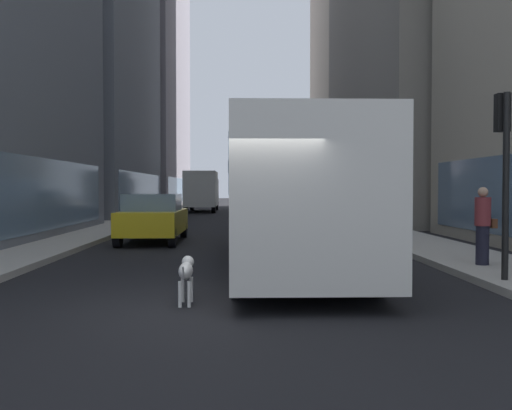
% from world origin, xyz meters
% --- Properties ---
extents(ground_plane, '(120.00, 120.00, 0.00)m').
position_xyz_m(ground_plane, '(0.00, 35.00, 0.00)').
color(ground_plane, black).
extents(sidewalk_left, '(2.40, 110.00, 0.15)m').
position_xyz_m(sidewalk_left, '(-5.70, 35.00, 0.07)').
color(sidewalk_left, '#ADA89E').
rests_on(sidewalk_left, ground).
extents(sidewalk_right, '(2.40, 110.00, 0.15)m').
position_xyz_m(sidewalk_right, '(5.70, 35.00, 0.07)').
color(sidewalk_right, '#ADA89E').
rests_on(sidewalk_right, ground).
extents(building_left_mid, '(11.14, 17.55, 25.44)m').
position_xyz_m(building_left_mid, '(-11.90, 29.98, 12.72)').
color(building_left_mid, slate).
rests_on(building_left_mid, ground).
extents(building_left_far, '(11.84, 23.78, 40.44)m').
position_xyz_m(building_left_far, '(-11.90, 51.40, 20.21)').
color(building_left_far, slate).
rests_on(building_left_far, ground).
extents(transit_bus, '(2.78, 11.53, 3.05)m').
position_xyz_m(transit_bus, '(1.20, 4.84, 1.78)').
color(transit_bus, silver).
rests_on(transit_bus, ground).
extents(car_blue_hatchback, '(1.88, 4.31, 1.62)m').
position_xyz_m(car_blue_hatchback, '(1.20, 18.38, 0.82)').
color(car_blue_hatchback, '#4C6BB7').
rests_on(car_blue_hatchback, ground).
extents(car_yellow_taxi, '(1.88, 4.44, 1.62)m').
position_xyz_m(car_yellow_taxi, '(-2.80, 10.57, 0.82)').
color(car_yellow_taxi, yellow).
rests_on(car_yellow_taxi, ground).
extents(car_grey_wagon, '(1.91, 4.20, 1.62)m').
position_xyz_m(car_grey_wagon, '(2.80, 39.03, 0.82)').
color(car_grey_wagon, slate).
rests_on(car_grey_wagon, ground).
extents(box_truck, '(2.30, 7.50, 3.05)m').
position_xyz_m(box_truck, '(-2.80, 35.87, 1.67)').
color(box_truck, silver).
rests_on(box_truck, ground).
extents(dalmatian_dog, '(0.22, 0.96, 0.72)m').
position_xyz_m(dalmatian_dog, '(-0.77, 0.20, 0.51)').
color(dalmatian_dog, white).
rests_on(dalmatian_dog, ground).
extents(pedestrian_with_handbag, '(0.45, 0.34, 1.69)m').
position_xyz_m(pedestrian_with_handbag, '(5.36, 3.53, 1.01)').
color(pedestrian_with_handbag, '#1E1E2D').
rests_on(pedestrian_with_handbag, sidewalk_right).
extents(traffic_light_near, '(0.24, 0.41, 3.40)m').
position_xyz_m(traffic_light_near, '(4.90, 1.57, 2.44)').
color(traffic_light_near, black).
rests_on(traffic_light_near, sidewalk_right).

